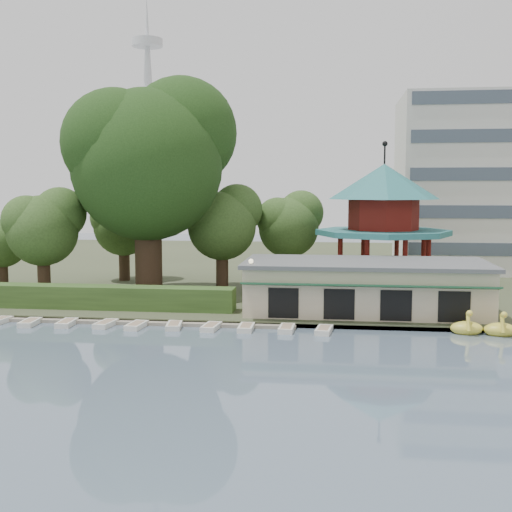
% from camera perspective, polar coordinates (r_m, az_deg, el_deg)
% --- Properties ---
extents(ground_plane, '(220.00, 220.00, 0.00)m').
position_cam_1_polar(ground_plane, '(30.33, -8.22, -12.96)').
color(ground_plane, slate).
rests_on(ground_plane, ground).
extents(shore, '(220.00, 70.00, 0.40)m').
position_cam_1_polar(shore, '(80.59, 1.60, -0.89)').
color(shore, '#424930').
rests_on(shore, ground).
extents(embankment, '(220.00, 0.60, 0.30)m').
position_cam_1_polar(embankment, '(46.61, -2.56, -6.00)').
color(embankment, gray).
rests_on(embankment, ground).
extents(dock, '(34.00, 1.60, 0.24)m').
position_cam_1_polar(dock, '(49.94, -16.35, -5.46)').
color(dock, gray).
rests_on(dock, ground).
extents(boathouse, '(18.60, 9.39, 3.90)m').
position_cam_1_polar(boathouse, '(50.22, 9.68, -2.64)').
color(boathouse, beige).
rests_on(boathouse, shore).
extents(pavilion, '(12.40, 12.40, 13.50)m').
position_cam_1_polar(pavilion, '(59.84, 11.26, 3.62)').
color(pavilion, beige).
rests_on(pavilion, shore).
extents(broadcast_tower, '(8.00, 8.00, 96.00)m').
position_cam_1_polar(broadcast_tower, '(176.53, -9.56, 13.75)').
color(broadcast_tower, silver).
rests_on(broadcast_tower, ground).
extents(hedge, '(30.00, 2.00, 1.80)m').
position_cam_1_polar(hedge, '(53.91, -17.92, -3.41)').
color(hedge, '#375623').
rests_on(hedge, shore).
extents(lamp_post, '(0.36, 0.36, 4.28)m').
position_cam_1_polar(lamp_post, '(47.50, -0.45, -1.86)').
color(lamp_post, black).
rests_on(lamp_post, shore).
extents(big_tree, '(14.79, 13.78, 19.56)m').
position_cam_1_polar(big_tree, '(58.34, -9.45, 8.93)').
color(big_tree, '#3A281C').
rests_on(big_tree, shore).
extents(small_trees, '(39.51, 16.36, 9.91)m').
position_cam_1_polar(small_trees, '(62.60, -11.88, 2.60)').
color(small_trees, '#3A281C').
rests_on(small_trees, shore).
extents(moored_rowboats, '(35.31, 2.70, 0.36)m').
position_cam_1_polar(moored_rowboats, '(47.96, -14.91, -5.82)').
color(moored_rowboats, white).
rests_on(moored_rowboats, ground).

